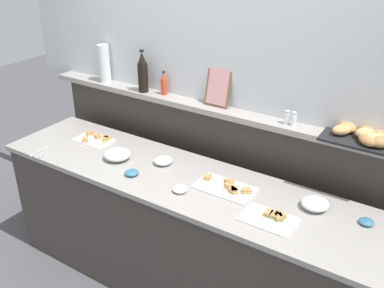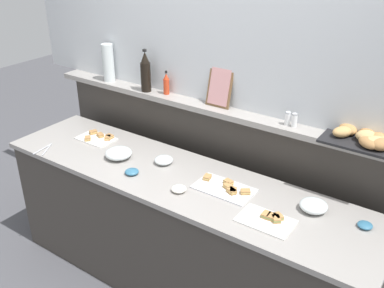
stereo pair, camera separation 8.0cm
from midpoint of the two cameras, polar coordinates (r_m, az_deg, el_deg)
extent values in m
plane|color=#4C4C51|center=(3.80, 4.50, -12.48)|extent=(12.00, 12.00, 0.00)
cube|color=#3D3833|center=(3.13, -0.96, -11.85)|extent=(2.62, 0.62, 0.89)
cube|color=gray|center=(2.86, -1.03, -4.54)|extent=(2.66, 0.66, 0.03)
cube|color=#3D3833|center=(3.38, 4.08, -5.14)|extent=(2.89, 0.08, 1.23)
cube|color=gray|center=(3.05, 3.97, 4.67)|extent=(2.89, 0.22, 0.04)
cube|color=silver|center=(2.93, 5.15, 17.59)|extent=(3.49, 0.08, 1.33)
cube|color=white|center=(2.48, 10.49, -9.82)|extent=(0.30, 0.20, 0.01)
cube|color=#B7844C|center=(2.48, 11.78, -9.66)|extent=(0.07, 0.07, 0.01)
cube|color=#66994C|center=(2.48, 11.79, -9.51)|extent=(0.07, 0.07, 0.01)
cube|color=#B7844C|center=(2.47, 11.81, -9.36)|extent=(0.07, 0.07, 0.01)
cube|color=#B7844C|center=(2.50, 12.04, -9.36)|extent=(0.07, 0.06, 0.01)
cube|color=#66994C|center=(2.50, 12.05, -9.22)|extent=(0.07, 0.06, 0.01)
cube|color=#B7844C|center=(2.49, 12.07, -9.07)|extent=(0.07, 0.06, 0.01)
cube|color=#B7844C|center=(2.50, 11.14, -9.38)|extent=(0.04, 0.06, 0.01)
cube|color=#66994C|center=(2.49, 11.16, -9.24)|extent=(0.04, 0.06, 0.01)
cube|color=#B7844C|center=(2.49, 11.17, -9.09)|extent=(0.04, 0.06, 0.01)
cube|color=#B7844C|center=(2.51, 10.48, -9.18)|extent=(0.04, 0.06, 0.01)
cube|color=#66994C|center=(2.50, 10.49, -9.03)|extent=(0.04, 0.06, 0.01)
cube|color=#B7844C|center=(2.50, 10.51, -8.88)|extent=(0.04, 0.06, 0.01)
cube|color=white|center=(3.41, -11.70, 0.67)|extent=(0.28, 0.19, 0.01)
cube|color=#AD7A47|center=(3.39, -12.72, 0.59)|extent=(0.07, 0.07, 0.01)
cube|color=#E5C666|center=(3.38, -12.73, 0.72)|extent=(0.07, 0.07, 0.01)
cube|color=#AD7A47|center=(3.38, -12.75, 0.84)|extent=(0.07, 0.07, 0.01)
cube|color=#AD7A47|center=(3.48, -12.04, 1.40)|extent=(0.06, 0.07, 0.01)
cube|color=#E5C666|center=(3.48, -12.05, 1.52)|extent=(0.06, 0.07, 0.01)
cube|color=#AD7A47|center=(3.47, -12.07, 1.64)|extent=(0.06, 0.07, 0.01)
cube|color=#AD7A47|center=(3.42, -11.15, 1.02)|extent=(0.07, 0.06, 0.01)
cube|color=#E5C666|center=(3.42, -11.16, 1.14)|extent=(0.07, 0.06, 0.01)
cube|color=#AD7A47|center=(3.41, -11.18, 1.26)|extent=(0.07, 0.06, 0.01)
cube|color=#AD7A47|center=(3.37, -10.21, 0.68)|extent=(0.07, 0.07, 0.01)
cube|color=#E5C666|center=(3.36, -10.22, 0.80)|extent=(0.07, 0.07, 0.01)
cube|color=#AD7A47|center=(3.36, -10.23, 0.93)|extent=(0.07, 0.07, 0.01)
cube|color=#AD7A47|center=(3.39, -9.98, 0.85)|extent=(0.06, 0.04, 0.01)
cube|color=#E5C666|center=(3.38, -9.99, 0.98)|extent=(0.06, 0.04, 0.01)
cube|color=#AD7A47|center=(3.38, -10.00, 1.10)|extent=(0.06, 0.04, 0.01)
cube|color=silver|center=(2.73, 5.03, -5.82)|extent=(0.37, 0.21, 0.01)
cube|color=#B7844C|center=(2.68, 6.23, -6.20)|extent=(0.06, 0.07, 0.01)
cube|color=#E5C666|center=(2.68, 6.24, -6.06)|extent=(0.06, 0.07, 0.01)
cube|color=#B7844C|center=(2.67, 6.25, -5.91)|extent=(0.06, 0.07, 0.01)
cube|color=#B7844C|center=(2.68, 7.80, -6.32)|extent=(0.07, 0.07, 0.01)
cube|color=#E5C666|center=(2.68, 7.82, -6.17)|extent=(0.07, 0.07, 0.01)
cube|color=#B7844C|center=(2.67, 7.83, -6.03)|extent=(0.07, 0.07, 0.01)
cube|color=#B7844C|center=(2.72, 5.55, -5.67)|extent=(0.07, 0.06, 0.01)
cube|color=#E5C666|center=(2.72, 5.56, -5.53)|extent=(0.07, 0.06, 0.01)
cube|color=#B7844C|center=(2.71, 5.57, -5.38)|extent=(0.07, 0.06, 0.01)
cube|color=#B7844C|center=(2.81, 2.82, -4.48)|extent=(0.05, 0.06, 0.01)
cube|color=#E5C666|center=(2.80, 2.82, -4.34)|extent=(0.05, 0.06, 0.01)
cube|color=#B7844C|center=(2.80, 2.83, -4.19)|extent=(0.05, 0.06, 0.01)
cube|color=#B7844C|center=(2.68, 6.02, -6.24)|extent=(0.07, 0.06, 0.01)
cube|color=#E5C666|center=(2.67, 6.03, -6.10)|extent=(0.07, 0.06, 0.01)
cube|color=#B7844C|center=(2.67, 6.04, -5.96)|extent=(0.07, 0.06, 0.01)
cube|color=#B7844C|center=(2.76, 5.58, -5.10)|extent=(0.07, 0.05, 0.01)
cube|color=#E5C666|center=(2.76, 5.58, -4.96)|extent=(0.07, 0.05, 0.01)
cube|color=#B7844C|center=(2.76, 5.59, -4.82)|extent=(0.07, 0.05, 0.01)
ellipsoid|color=silver|center=(3.00, -2.92, -2.09)|extent=(0.13, 0.13, 0.05)
ellipsoid|color=white|center=(3.00, -2.92, -2.24)|extent=(0.10, 0.10, 0.03)
ellipsoid|color=silver|center=(2.62, 16.37, -7.69)|extent=(0.16, 0.16, 0.06)
ellipsoid|color=#F28C4C|center=(2.63, 16.34, -7.90)|extent=(0.13, 0.13, 0.04)
ellipsoid|color=silver|center=(3.09, -8.78, -1.18)|extent=(0.19, 0.19, 0.07)
ellipsoid|color=#599959|center=(3.10, -8.76, -1.40)|extent=(0.15, 0.15, 0.04)
ellipsoid|color=silver|center=(2.69, -0.86, -5.85)|extent=(0.09, 0.09, 0.03)
ellipsoid|color=teal|center=(2.89, -7.04, -3.60)|extent=(0.09, 0.09, 0.03)
ellipsoid|color=teal|center=(2.59, 22.40, -9.73)|extent=(0.08, 0.08, 0.03)
cylinder|color=#B7BABF|center=(3.33, -17.69, -0.72)|extent=(0.10, 0.16, 0.01)
cylinder|color=#B7BABF|center=(3.35, -18.23, -0.63)|extent=(0.03, 0.18, 0.01)
sphere|color=#B7BABF|center=(3.40, -17.19, -0.03)|extent=(0.01, 0.01, 0.01)
cylinder|color=red|center=(3.24, -2.63, 7.46)|extent=(0.04, 0.04, 0.12)
cone|color=red|center=(3.21, -2.66, 8.81)|extent=(0.04, 0.04, 0.04)
cylinder|color=black|center=(3.20, -2.67, 9.33)|extent=(0.02, 0.02, 0.02)
cylinder|color=black|center=(3.30, -5.32, 8.64)|extent=(0.08, 0.08, 0.22)
cone|color=black|center=(3.25, -5.43, 11.15)|extent=(0.06, 0.06, 0.08)
cylinder|color=black|center=(3.24, -5.47, 12.01)|extent=(0.03, 0.03, 0.02)
cylinder|color=white|center=(2.79, 13.11, 3.14)|extent=(0.03, 0.03, 0.08)
cylinder|color=#B7BABF|center=(2.78, 13.20, 3.96)|extent=(0.03, 0.03, 0.01)
cylinder|color=white|center=(2.78, 13.94, 2.92)|extent=(0.03, 0.03, 0.08)
cylinder|color=#B7BABF|center=(2.76, 14.04, 3.75)|extent=(0.03, 0.03, 0.01)
cube|color=black|center=(2.70, 21.55, 0.32)|extent=(0.40, 0.26, 0.02)
ellipsoid|color=#AD7A47|center=(2.61, 22.74, 0.13)|extent=(0.15, 0.14, 0.06)
ellipsoid|color=#AD7A47|center=(2.61, 24.13, -0.07)|extent=(0.15, 0.15, 0.06)
ellipsoid|color=tan|center=(2.69, 19.77, 1.50)|extent=(0.14, 0.15, 0.06)
ellipsoid|color=tan|center=(2.65, 24.09, 0.34)|extent=(0.14, 0.14, 0.06)
ellipsoid|color=#B7844C|center=(2.67, 23.91, 0.60)|extent=(0.14, 0.15, 0.06)
ellipsoid|color=#B7844C|center=(2.74, 20.40, 1.84)|extent=(0.15, 0.14, 0.06)
ellipsoid|color=#AD7A47|center=(2.75, 22.63, 1.56)|extent=(0.14, 0.13, 0.06)
ellipsoid|color=tan|center=(2.68, 22.51, 0.95)|extent=(0.15, 0.13, 0.07)
ellipsoid|color=tan|center=(2.63, 23.38, 0.24)|extent=(0.15, 0.16, 0.06)
cube|color=brown|center=(3.00, 4.40, 7.41)|extent=(0.18, 0.08, 0.27)
cube|color=#CC8C8C|center=(2.99, 4.33, 7.41)|extent=(0.15, 0.06, 0.24)
cylinder|color=silver|center=(3.56, -10.17, 10.35)|extent=(0.09, 0.09, 0.30)
camera|label=1|loc=(0.04, -89.18, 0.41)|focal=41.07mm
camera|label=2|loc=(0.04, 90.82, -0.41)|focal=41.07mm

